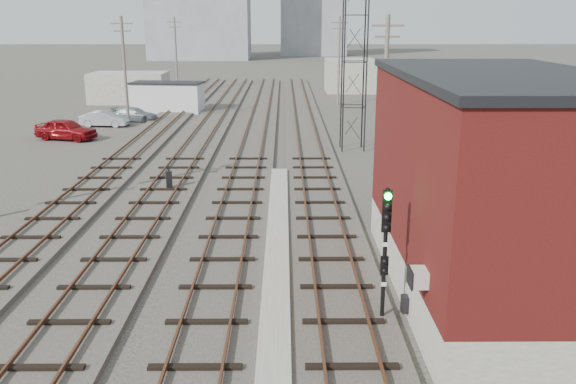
{
  "coord_description": "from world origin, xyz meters",
  "views": [
    {
      "loc": [
        0.78,
        -6.66,
        8.75
      ],
      "look_at": [
        0.93,
        16.36,
        2.2
      ],
      "focal_mm": 38.0,
      "sensor_mm": 36.0,
      "label": 1
    }
  ],
  "objects_px": {
    "car_silver": "(104,119)",
    "car_grey": "(134,114)",
    "switch_stand": "(169,180)",
    "car_red": "(66,129)",
    "site_trailer": "(168,97)",
    "signal_mast": "(385,245)"
  },
  "relations": [
    {
      "from": "car_grey",
      "to": "car_red",
      "type": "bearing_deg",
      "value": 170.31
    },
    {
      "from": "car_grey",
      "to": "switch_stand",
      "type": "bearing_deg",
      "value": -152.22
    },
    {
      "from": "switch_stand",
      "to": "signal_mast",
      "type": "bearing_deg",
      "value": -76.71
    },
    {
      "from": "car_silver",
      "to": "signal_mast",
      "type": "bearing_deg",
      "value": -148.43
    },
    {
      "from": "switch_stand",
      "to": "site_trailer",
      "type": "height_order",
      "value": "site_trailer"
    },
    {
      "from": "signal_mast",
      "to": "car_red",
      "type": "relative_size",
      "value": 0.9
    },
    {
      "from": "car_red",
      "to": "car_grey",
      "type": "height_order",
      "value": "car_red"
    },
    {
      "from": "car_silver",
      "to": "car_grey",
      "type": "relative_size",
      "value": 0.94
    },
    {
      "from": "switch_stand",
      "to": "car_silver",
      "type": "bearing_deg",
      "value": 95.77
    },
    {
      "from": "signal_mast",
      "to": "switch_stand",
      "type": "distance_m",
      "value": 17.12
    },
    {
      "from": "car_red",
      "to": "car_silver",
      "type": "relative_size",
      "value": 1.16
    },
    {
      "from": "switch_stand",
      "to": "car_grey",
      "type": "relative_size",
      "value": 0.31
    },
    {
      "from": "signal_mast",
      "to": "car_grey",
      "type": "xyz_separation_m",
      "value": [
        -16.19,
        37.33,
        -1.85
      ]
    },
    {
      "from": "site_trailer",
      "to": "car_silver",
      "type": "bearing_deg",
      "value": -107.89
    },
    {
      "from": "site_trailer",
      "to": "car_grey",
      "type": "distance_m",
      "value": 6.01
    },
    {
      "from": "signal_mast",
      "to": "car_grey",
      "type": "height_order",
      "value": "signal_mast"
    },
    {
      "from": "signal_mast",
      "to": "car_silver",
      "type": "bearing_deg",
      "value": 117.56
    },
    {
      "from": "car_silver",
      "to": "car_grey",
      "type": "xyz_separation_m",
      "value": [
        1.88,
        2.7,
        -0.04
      ]
    },
    {
      "from": "switch_stand",
      "to": "car_red",
      "type": "height_order",
      "value": "car_red"
    },
    {
      "from": "switch_stand",
      "to": "car_red",
      "type": "distance_m",
      "value": 17.66
    },
    {
      "from": "site_trailer",
      "to": "car_grey",
      "type": "xyz_separation_m",
      "value": [
        -1.96,
        -5.62,
        -0.85
      ]
    },
    {
      "from": "signal_mast",
      "to": "switch_stand",
      "type": "bearing_deg",
      "value": 121.81
    }
  ]
}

